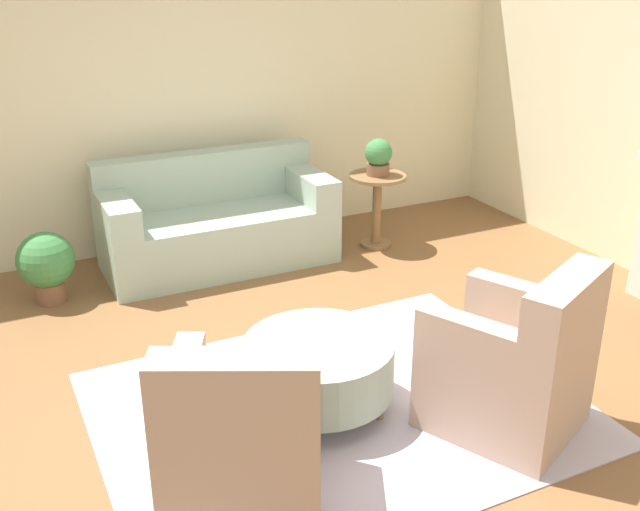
{
  "coord_description": "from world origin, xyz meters",
  "views": [
    {
      "loc": [
        -1.73,
        -3.31,
        2.53
      ],
      "look_at": [
        0.15,
        0.55,
        0.75
      ],
      "focal_mm": 42.0,
      "sensor_mm": 36.0,
      "label": 1
    }
  ],
  "objects_px": {
    "couch": "(217,224)",
    "armchair_left": "(244,446)",
    "ottoman_table": "(318,366)",
    "potted_plant_on_side_table": "(378,156)",
    "potted_plant_floor": "(46,263)",
    "side_table": "(377,198)",
    "armchair_right": "(515,368)"
  },
  "relations": [
    {
      "from": "armchair_right",
      "to": "potted_plant_on_side_table",
      "type": "xyz_separation_m",
      "value": [
        0.71,
        2.74,
        0.45
      ]
    },
    {
      "from": "side_table",
      "to": "potted_plant_floor",
      "type": "xyz_separation_m",
      "value": [
        -2.82,
        0.09,
        -0.14
      ]
    },
    {
      "from": "potted_plant_floor",
      "to": "couch",
      "type": "bearing_deg",
      "value": 6.9
    },
    {
      "from": "armchair_right",
      "to": "potted_plant_on_side_table",
      "type": "relative_size",
      "value": 3.15
    },
    {
      "from": "ottoman_table",
      "to": "side_table",
      "type": "height_order",
      "value": "side_table"
    },
    {
      "from": "armchair_right",
      "to": "potted_plant_floor",
      "type": "xyz_separation_m",
      "value": [
        -2.11,
        2.84,
        -0.07
      ]
    },
    {
      "from": "ottoman_table",
      "to": "side_table",
      "type": "xyz_separation_m",
      "value": [
        1.6,
        2.1,
        0.17
      ]
    },
    {
      "from": "ottoman_table",
      "to": "potted_plant_floor",
      "type": "relative_size",
      "value": 1.58
    },
    {
      "from": "potted_plant_floor",
      "to": "side_table",
      "type": "bearing_deg",
      "value": -1.9
    },
    {
      "from": "couch",
      "to": "potted_plant_floor",
      "type": "xyz_separation_m",
      "value": [
        -1.41,
        -0.17,
        -0.03
      ]
    },
    {
      "from": "armchair_left",
      "to": "potted_plant_floor",
      "type": "xyz_separation_m",
      "value": [
        -0.53,
        2.84,
        -0.07
      ]
    },
    {
      "from": "armchair_right",
      "to": "ottoman_table",
      "type": "bearing_deg",
      "value": 144.2
    },
    {
      "from": "potted_plant_on_side_table",
      "to": "side_table",
      "type": "bearing_deg",
      "value": -90.0
    },
    {
      "from": "armchair_left",
      "to": "potted_plant_floor",
      "type": "bearing_deg",
      "value": 100.51
    },
    {
      "from": "potted_plant_floor",
      "to": "armchair_left",
      "type": "bearing_deg",
      "value": -79.49
    },
    {
      "from": "armchair_right",
      "to": "potted_plant_floor",
      "type": "height_order",
      "value": "armchair_right"
    },
    {
      "from": "couch",
      "to": "potted_plant_on_side_table",
      "type": "relative_size",
      "value": 5.95
    },
    {
      "from": "couch",
      "to": "potted_plant_on_side_table",
      "type": "height_order",
      "value": "potted_plant_on_side_table"
    },
    {
      "from": "ottoman_table",
      "to": "potted_plant_on_side_table",
      "type": "distance_m",
      "value": 2.7
    },
    {
      "from": "couch",
      "to": "armchair_right",
      "type": "bearing_deg",
      "value": -76.79
    },
    {
      "from": "armchair_left",
      "to": "armchair_right",
      "type": "height_order",
      "value": "same"
    },
    {
      "from": "armchair_left",
      "to": "potted_plant_on_side_table",
      "type": "relative_size",
      "value": 3.15
    },
    {
      "from": "ottoman_table",
      "to": "potted_plant_on_side_table",
      "type": "relative_size",
      "value": 2.73
    },
    {
      "from": "armchair_left",
      "to": "side_table",
      "type": "bearing_deg",
      "value": 50.09
    },
    {
      "from": "side_table",
      "to": "armchair_left",
      "type": "bearing_deg",
      "value": -129.91
    },
    {
      "from": "couch",
      "to": "armchair_left",
      "type": "relative_size",
      "value": 1.89
    },
    {
      "from": "side_table",
      "to": "potted_plant_floor",
      "type": "distance_m",
      "value": 2.83
    },
    {
      "from": "armchair_right",
      "to": "side_table",
      "type": "height_order",
      "value": "armchair_right"
    },
    {
      "from": "potted_plant_on_side_table",
      "to": "potted_plant_floor",
      "type": "xyz_separation_m",
      "value": [
        -2.82,
        0.09,
        -0.52
      ]
    },
    {
      "from": "armchair_left",
      "to": "ottoman_table",
      "type": "distance_m",
      "value": 0.95
    },
    {
      "from": "couch",
      "to": "side_table",
      "type": "relative_size",
      "value": 2.86
    },
    {
      "from": "armchair_right",
      "to": "potted_plant_on_side_table",
      "type": "height_order",
      "value": "armchair_right"
    }
  ]
}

